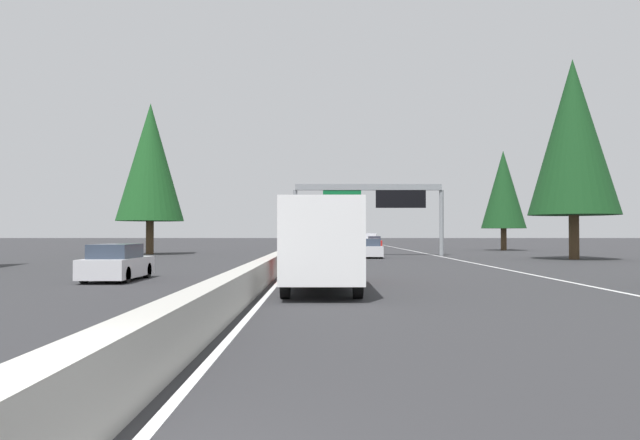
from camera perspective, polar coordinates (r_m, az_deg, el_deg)
ground_plane at (r=64.61m, az=-1.56°, el=-2.91°), size 320.00×320.00×0.00m
median_barrier at (r=84.59m, az=-1.36°, el=-2.20°), size 180.00×0.56×0.90m
shoulder_stripe_right at (r=75.19m, az=7.49°, el=-2.66°), size 160.00×0.16×0.01m
shoulder_stripe_median at (r=74.59m, az=-1.14°, el=-2.68°), size 160.00×0.16×0.01m
sign_gantry_overhead at (r=51.32m, az=4.75°, el=2.00°), size 0.50×12.68×6.01m
box_truck_mid_center at (r=20.42m, az=0.14°, el=-2.07°), size 8.50×2.40×2.95m
sedan_near_right at (r=46.36m, az=0.20°, el=-2.74°), size 4.40×1.80×1.47m
bus_far_center at (r=82.90m, az=2.42°, el=-1.35°), size 11.50×2.55×3.10m
pickup_distant_b at (r=91.03m, az=4.69°, el=-1.84°), size 5.60×2.00×1.86m
sedan_far_right at (r=46.84m, az=4.62°, el=-2.72°), size 4.40×1.80×1.47m
sedan_distant_a at (r=82.82m, az=5.09°, el=-2.06°), size 4.40×1.80×1.47m
oncoming_near at (r=25.82m, az=-18.49°, el=-3.89°), size 4.40×1.80×1.47m
conifer_right_near at (r=48.13m, az=22.63°, el=7.19°), size 6.41×6.41×14.58m
conifer_right_mid at (r=69.68m, az=16.80°, el=2.74°), size 4.82×4.82×10.95m
conifer_left_near at (r=56.72m, az=-15.62°, el=5.23°), size 5.96×5.96×13.55m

